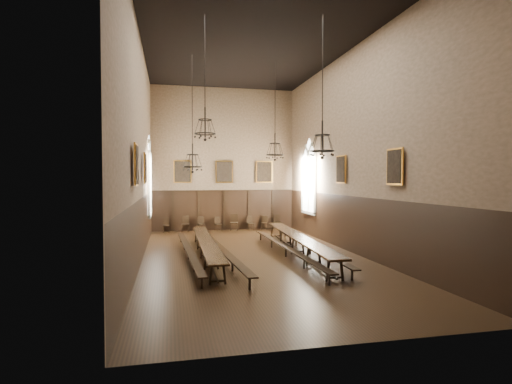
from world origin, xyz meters
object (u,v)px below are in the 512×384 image
object	(u,v)px
chair_6	(264,225)
chandelier_front_right	(322,142)
chair_3	(218,227)
chandelier_back_left	(193,159)
table_left	(207,249)
bench_right_outer	(310,248)
table_right	(298,245)
chair_1	(185,227)
bench_right_inner	(286,250)
chair_2	(201,227)
chair_0	(166,228)
bench_left_inner	(220,251)
chair_4	(234,225)
chandelier_back_right	(275,149)
bench_left_outer	(189,252)
chair_7	(278,225)
chandelier_front_left	(205,125)
chair_5	(250,226)

from	to	relation	value
chair_6	chandelier_front_right	bearing A→B (deg)	-73.88
chair_3	chandelier_back_left	bearing A→B (deg)	-125.23
table_left	bench_right_outer	distance (m)	4.44
table_right	chair_1	world-z (taller)	chair_1
bench_right_inner	chair_2	distance (m)	9.27
table_right	bench_right_outer	world-z (taller)	table_right
chair_0	chandelier_back_left	size ratio (longest dim) A/B	0.17
bench_left_inner	chair_1	xyz separation A→B (m)	(-1.08, 8.47, -0.01)
table_right	chair_3	world-z (taller)	chair_3
table_right	bench_right_inner	distance (m)	0.83
table_right	chair_6	bearing A→B (deg)	86.39
table_right	bench_left_inner	size ratio (longest dim) A/B	0.98
chandelier_front_right	chair_4	bearing A→B (deg)	96.67
bench_right_inner	bench_right_outer	bearing A→B (deg)	12.89
bench_right_outer	chandelier_back_right	distance (m)	5.33
bench_right_inner	table_right	bearing A→B (deg)	34.98
bench_left_outer	chair_1	size ratio (longest dim) A/B	9.96
chair_2	chandelier_back_left	world-z (taller)	chandelier_back_left
chair_7	chandelier_front_left	bearing A→B (deg)	-126.75
chair_0	chandelier_front_left	bearing A→B (deg)	-81.29
chair_3	chair_7	distance (m)	3.86
chair_1	chair_4	xyz separation A→B (m)	(3.01, -0.01, 0.02)
bench_left_inner	chandelier_front_left	bearing A→B (deg)	-110.11
bench_right_inner	chandelier_front_right	distance (m)	5.07
bench_right_outer	chandelier_front_right	world-z (taller)	chandelier_front_right
bench_left_outer	chandelier_back_left	world-z (taller)	chandelier_back_left
chair_6	chair_3	bearing A→B (deg)	-159.95
chandelier_back_right	chair_7	bearing A→B (deg)	73.37
chair_6	chandelier_back_left	world-z (taller)	chandelier_back_left
chair_4	chair_1	bearing A→B (deg)	-167.23
table_right	chair_6	world-z (taller)	chair_6
bench_right_inner	bench_right_outer	xyz separation A→B (m)	(1.17, 0.27, -0.01)
bench_left_outer	chandelier_front_right	bearing A→B (deg)	-33.45
chair_1	chandelier_back_left	world-z (taller)	chandelier_back_left
chair_1	chair_5	size ratio (longest dim) A/B	1.12
bench_right_outer	chair_3	distance (m)	9.07
chair_1	chandelier_front_right	bearing A→B (deg)	-58.72
bench_right_outer	chair_4	world-z (taller)	chair_4
chair_1	chair_7	size ratio (longest dim) A/B	1.03
bench_right_outer	chandelier_back_left	xyz separation A→B (m)	(-4.85, 2.61, 3.89)
bench_right_inner	bench_right_outer	size ratio (longest dim) A/B	1.03
bench_right_inner	chair_1	world-z (taller)	chair_1
chair_4	chandelier_back_left	world-z (taller)	chandelier_back_left
bench_left_outer	chair_4	bearing A→B (deg)	69.11
chair_4	chandelier_front_left	world-z (taller)	chandelier_front_left
chair_5	chandelier_front_right	bearing A→B (deg)	-97.25
chair_0	chair_5	world-z (taller)	chair_0
table_right	chair_1	bearing A→B (deg)	118.38
bench_left_inner	chair_7	bearing A→B (deg)	60.69
table_left	chair_4	size ratio (longest dim) A/B	8.93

